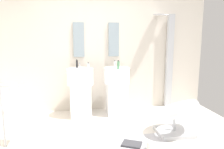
% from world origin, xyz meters
% --- Properties ---
extents(ground_plane, '(4.80, 3.60, 0.04)m').
position_xyz_m(ground_plane, '(0.00, 0.00, -0.02)').
color(ground_plane, silver).
extents(rear_partition, '(4.80, 0.10, 2.60)m').
position_xyz_m(rear_partition, '(0.00, 1.65, 1.30)').
color(rear_partition, beige).
rests_on(rear_partition, ground_plane).
extents(pedestal_sink_left, '(0.52, 0.52, 1.06)m').
position_xyz_m(pedestal_sink_left, '(-0.37, 1.23, 0.54)').
color(pedestal_sink_left, white).
rests_on(pedestal_sink_left, ground_plane).
extents(pedestal_sink_right, '(0.52, 0.52, 1.06)m').
position_xyz_m(pedestal_sink_right, '(0.37, 1.23, 0.54)').
color(pedestal_sink_right, white).
rests_on(pedestal_sink_right, ground_plane).
extents(vanity_mirror_left, '(0.22, 0.03, 0.70)m').
position_xyz_m(vanity_mirror_left, '(-0.37, 1.58, 1.51)').
color(vanity_mirror_left, '#8C9EA8').
extents(vanity_mirror_right, '(0.22, 0.03, 0.70)m').
position_xyz_m(vanity_mirror_right, '(0.37, 1.58, 1.51)').
color(vanity_mirror_right, '#8C9EA8').
extents(shower_column, '(0.49, 0.24, 2.05)m').
position_xyz_m(shower_column, '(1.60, 1.53, 1.08)').
color(shower_column, '#B7BABF').
rests_on(shower_column, ground_plane).
extents(lounge_chair, '(1.09, 1.09, 0.65)m').
position_xyz_m(lounge_chair, '(1.12, 0.14, 0.35)').
color(lounge_chair, '#B7BABF').
rests_on(lounge_chair, ground_plane).
extents(towel_rack, '(0.37, 0.22, 0.95)m').
position_xyz_m(towel_rack, '(-1.35, 0.17, 0.63)').
color(towel_rack, '#B7BABF').
rests_on(towel_rack, ground_plane).
extents(area_rug, '(0.98, 0.71, 0.01)m').
position_xyz_m(area_rug, '(0.40, -0.17, 0.01)').
color(area_rug, '#B2B2B7').
rests_on(area_rug, ground_plane).
extents(magazine_charcoal, '(0.35, 0.31, 0.03)m').
position_xyz_m(magazine_charcoal, '(0.32, -0.14, 0.03)').
color(magazine_charcoal, '#38383D').
rests_on(magazine_charcoal, area_rug).
extents(coffee_mug, '(0.09, 0.09, 0.11)m').
position_xyz_m(coffee_mug, '(0.55, -0.29, 0.06)').
color(coffee_mug, white).
rests_on(coffee_mug, area_rug).
extents(soap_bottle_clear, '(0.04, 0.04, 0.13)m').
position_xyz_m(soap_bottle_clear, '(-0.21, 1.17, 1.02)').
color(soap_bottle_clear, silver).
rests_on(soap_bottle_clear, pedestal_sink_left).
extents(soap_bottle_white, '(0.04, 0.04, 0.13)m').
position_xyz_m(soap_bottle_white, '(0.36, 1.42, 1.02)').
color(soap_bottle_white, white).
rests_on(soap_bottle_white, pedestal_sink_right).
extents(soap_bottle_black, '(0.04, 0.04, 0.16)m').
position_xyz_m(soap_bottle_black, '(-0.42, 1.39, 1.04)').
color(soap_bottle_black, black).
rests_on(soap_bottle_black, pedestal_sink_left).
extents(soap_bottle_green, '(0.05, 0.05, 0.17)m').
position_xyz_m(soap_bottle_green, '(0.36, 1.07, 1.04)').
color(soap_bottle_green, '#59996B').
rests_on(soap_bottle_green, pedestal_sink_right).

